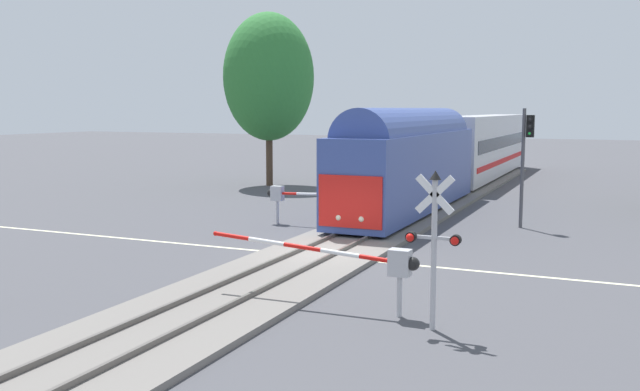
# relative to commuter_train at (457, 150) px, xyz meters

# --- Properties ---
(ground_plane) EXTENTS (220.00, 220.00, 0.00)m
(ground_plane) POSITION_rel_commuter_train_xyz_m (-0.00, -22.20, -2.78)
(ground_plane) COLOR #47474C
(road_centre_stripe) EXTENTS (44.00, 0.20, 0.01)m
(road_centre_stripe) POSITION_rel_commuter_train_xyz_m (-0.00, -22.20, -2.77)
(road_centre_stripe) COLOR beige
(road_centre_stripe) RESTS_ON ground
(railway_track) EXTENTS (4.40, 80.00, 0.32)m
(railway_track) POSITION_rel_commuter_train_xyz_m (-0.00, -22.20, -2.68)
(railway_track) COLOR slate
(railway_track) RESTS_ON ground
(commuter_train) EXTENTS (3.04, 41.49, 5.16)m
(commuter_train) POSITION_rel_commuter_train_xyz_m (0.00, 0.00, 0.00)
(commuter_train) COLOR #384C93
(commuter_train) RESTS_ON railway_track
(crossing_gate_near) EXTENTS (6.21, 0.40, 1.88)m
(crossing_gate_near) POSITION_rel_commuter_train_xyz_m (4.17, -28.25, -1.34)
(crossing_gate_near) COLOR #B7B7BC
(crossing_gate_near) RESTS_ON ground
(crossing_signal_mast) EXTENTS (1.36, 0.44, 3.96)m
(crossing_signal_mast) POSITION_rel_commuter_train_xyz_m (5.98, -29.01, -0.36)
(crossing_signal_mast) COLOR #B2B2B7
(crossing_signal_mast) RESTS_ON ground
(crossing_gate_far) EXTENTS (5.75, 0.40, 1.80)m
(crossing_gate_far) POSITION_rel_commuter_train_xyz_m (-4.28, -16.16, -1.37)
(crossing_gate_far) COLOR #B7B7BC
(crossing_gate_far) RESTS_ON ground
(traffic_signal_far_side) EXTENTS (0.53, 0.38, 5.46)m
(traffic_signal_far_side) POSITION_rel_commuter_train_xyz_m (6.01, -12.73, 0.88)
(traffic_signal_far_side) COLOR #4C4C51
(traffic_signal_far_side) RESTS_ON ground
(pine_left_background) EXTENTS (6.36, 6.36, 12.11)m
(pine_left_background) POSITION_rel_commuter_train_xyz_m (-13.00, -1.64, 4.86)
(pine_left_background) COLOR #4C3828
(pine_left_background) RESTS_ON ground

